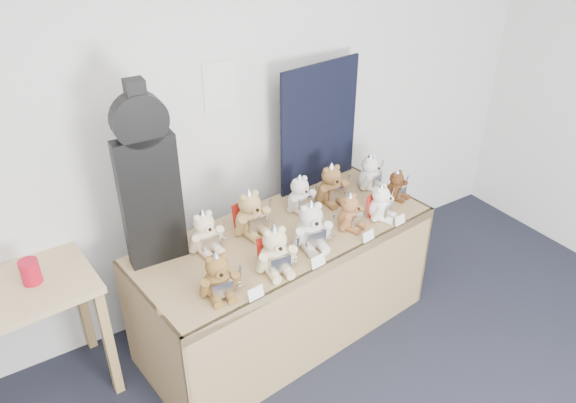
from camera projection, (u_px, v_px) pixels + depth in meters
room_shell at (220, 87)px, 3.25m from camera, size 6.00×6.00×6.00m
display_table at (293, 261)px, 3.33m from camera, size 1.89×0.95×0.75m
side_table at (3, 315)px, 2.85m from camera, size 0.97×0.58×0.78m
guitar_case at (148, 179)px, 2.82m from camera, size 0.31×0.11×1.02m
navy_board at (319, 126)px, 3.60m from camera, size 0.62×0.09×0.83m
red_cup at (30, 272)px, 2.84m from camera, size 0.10×0.10×0.13m
teddy_front_far_left at (218, 277)px, 2.77m from camera, size 0.23×0.20×0.28m
teddy_front_left at (275, 252)px, 2.93m from camera, size 0.25×0.22×0.30m
teddy_front_centre at (311, 227)px, 3.12m from camera, size 0.25×0.22×0.31m
teddy_front_right at (350, 213)px, 3.30m from camera, size 0.21×0.19×0.25m
teddy_front_far_right at (381, 203)px, 3.39m from camera, size 0.21×0.20×0.25m
teddy_front_end at (397, 186)px, 3.60m from camera, size 0.18×0.16×0.22m
teddy_back_left at (205, 233)px, 3.09m from camera, size 0.23×0.19×0.28m
teddy_back_centre_left at (251, 215)px, 3.24m from camera, size 0.26×0.22×0.31m
teddy_back_centre_right at (300, 195)px, 3.46m from camera, size 0.22×0.18×0.26m
teddy_back_right at (331, 186)px, 3.54m from camera, size 0.23×0.19×0.29m
teddy_back_end at (370, 173)px, 3.70m from camera, size 0.22×0.21×0.27m
entry_card_a at (256, 293)px, 2.78m from camera, size 0.09×0.03×0.06m
entry_card_b at (318, 261)px, 3.00m from camera, size 0.09×0.03×0.07m
entry_card_c at (368, 236)px, 3.21m from camera, size 0.09×0.03×0.06m
entry_card_d at (400, 220)px, 3.35m from camera, size 0.08×0.03×0.06m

